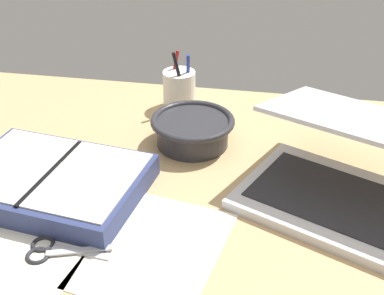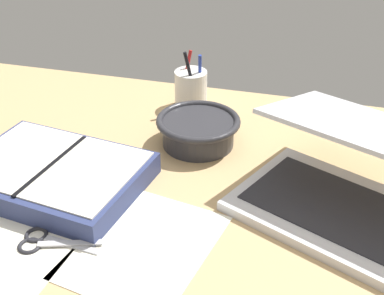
{
  "view_description": "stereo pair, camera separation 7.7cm",
  "coord_description": "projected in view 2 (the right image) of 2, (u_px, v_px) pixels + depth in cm",
  "views": [
    {
      "loc": [
        15.01,
        -74.8,
        61.01
      ],
      "look_at": [
        -0.02,
        8.95,
        9.0
      ],
      "focal_mm": 50.0,
      "sensor_mm": 36.0,
      "label": 1
    },
    {
      "loc": [
        22.52,
        -73.1,
        61.01
      ],
      "look_at": [
        -0.02,
        8.95,
        9.0
      ],
      "focal_mm": 50.0,
      "sensor_mm": 36.0,
      "label": 2
    }
  ],
  "objects": [
    {
      "name": "planner",
      "position": [
        54.0,
        174.0,
        1.01
      ],
      "size": [
        36.05,
        28.48,
        4.8
      ],
      "rotation": [
        0.0,
        0.0,
        -0.14
      ],
      "color": "navy",
      "rests_on": "desk_top"
    },
    {
      "name": "paper_sheet_front",
      "position": [
        144.0,
        246.0,
        0.87
      ],
      "size": [
        24.69,
        29.33,
        0.16
      ],
      "primitive_type": "cube",
      "rotation": [
        0.0,
        0.0,
        -0.18
      ],
      "color": "silver",
      "rests_on": "desk_top"
    },
    {
      "name": "scissors",
      "position": [
        43.0,
        241.0,
        0.87
      ],
      "size": [
        13.73,
        6.6,
        0.8
      ],
      "rotation": [
        0.0,
        0.0,
        0.11
      ],
      "color": "#B7B7BC",
      "rests_on": "desk_top"
    },
    {
      "name": "laptop",
      "position": [
        345.0,
        181.0,
        0.93
      ],
      "size": [
        43.51,
        43.63,
        16.4
      ],
      "rotation": [
        0.0,
        0.0,
        -0.42
      ],
      "color": "silver",
      "rests_on": "desk_top"
    },
    {
      "name": "pen_cup",
      "position": [
        191.0,
        89.0,
        1.27
      ],
      "size": [
        7.72,
        7.72,
        14.77
      ],
      "color": "white",
      "rests_on": "desk_top"
    },
    {
      "name": "desk_top",
      "position": [
        179.0,
        210.0,
        0.97
      ],
      "size": [
        140.0,
        100.0,
        2.0
      ],
      "primitive_type": "cube",
      "color": "tan",
      "rests_on": "ground"
    },
    {
      "name": "paper_sheet_beside_planner",
      "position": [
        9.0,
        251.0,
        0.86
      ],
      "size": [
        21.63,
        26.01,
        0.16
      ],
      "primitive_type": "cube",
      "rotation": [
        0.0,
        0.0,
        -0.09
      ],
      "color": "silver",
      "rests_on": "desk_top"
    },
    {
      "name": "bowl",
      "position": [
        198.0,
        130.0,
        1.13
      ],
      "size": [
        17.77,
        17.77,
        6.29
      ],
      "color": "#2D2D33",
      "rests_on": "desk_top"
    }
  ]
}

